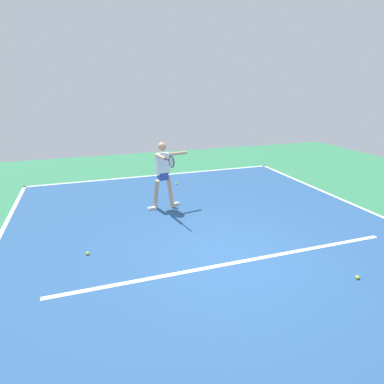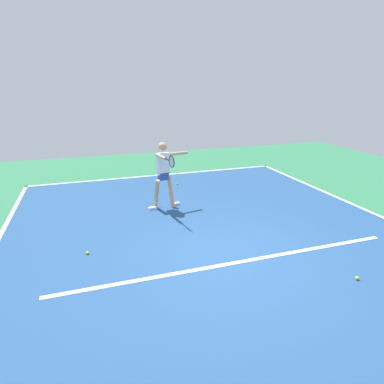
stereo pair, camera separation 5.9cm
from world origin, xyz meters
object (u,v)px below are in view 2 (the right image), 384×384
Objects in this scene: tennis_ball_by_sideline at (177,184)px; tennis_ball_by_baseline at (357,278)px; tennis_player at (164,171)px; tennis_ball_near_player at (87,253)px.

tennis_ball_by_sideline is 6.58m from tennis_ball_by_baseline.
tennis_player reaches higher than tennis_ball_near_player.
tennis_ball_by_sideline is 1.00× the size of tennis_ball_by_baseline.
tennis_ball_by_baseline and tennis_ball_near_player have the same top height.
tennis_ball_by_baseline is 5.05m from tennis_ball_near_player.
tennis_player is 27.63× the size of tennis_ball_by_sideline.
tennis_ball_by_sideline is 1.00× the size of tennis_ball_near_player.
tennis_ball_near_player is at bearing -28.44° from tennis_ball_by_baseline.
tennis_ball_near_player is at bearing 53.21° from tennis_ball_by_sideline.
tennis_player is 3.09m from tennis_ball_near_player.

